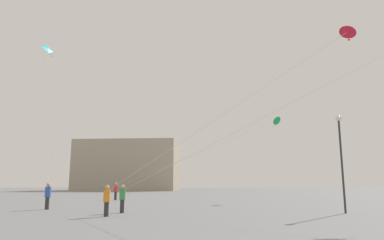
# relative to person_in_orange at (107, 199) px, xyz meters

# --- Properties ---
(person_in_orange) EXTENTS (0.36, 0.36, 1.65)m
(person_in_orange) POSITION_rel_person_in_orange_xyz_m (0.00, 0.00, 0.00)
(person_in_orange) COLOR #2D2D33
(person_in_orange) RESTS_ON ground_plane
(person_in_green) EXTENTS (0.36, 0.36, 1.66)m
(person_in_green) POSITION_rel_person_in_orange_xyz_m (0.28, 2.37, 0.00)
(person_in_green) COLOR #2D2D33
(person_in_green) RESTS_ON ground_plane
(person_in_red) EXTENTS (0.40, 0.40, 1.84)m
(person_in_red) POSITION_rel_person_in_orange_xyz_m (-4.32, 18.77, 0.10)
(person_in_red) COLOR #2D2D33
(person_in_red) RESTS_ON ground_plane
(person_in_blue) EXTENTS (0.39, 0.39, 1.77)m
(person_in_blue) POSITION_rel_person_in_orange_xyz_m (-5.44, 4.96, 0.07)
(person_in_blue) COLOR #2D2D33
(person_in_blue) RESTS_ON ground_plane
(kite_crimson_diamond) EXTENTS (13.41, 1.80, 8.61)m
(kite_crimson_diamond) POSITION_rel_person_in_orange_xyz_m (12.55, -1.19, 8.52)
(kite_crimson_diamond) COLOR red
(kite_cyan_delta) EXTENTS (4.37, 7.32, 13.20)m
(kite_cyan_delta) POSITION_rel_person_in_orange_xyz_m (-9.31, 11.46, 12.78)
(kite_cyan_delta) COLOR #1EB2C6
(kite_emerald_diamond) EXTENTS (17.82, 1.07, 7.55)m
(kite_emerald_diamond) POSITION_rel_person_in_orange_xyz_m (12.58, 18.50, 7.34)
(kite_emerald_diamond) COLOR green
(building_left_hall) EXTENTS (26.05, 15.70, 12.60)m
(building_left_hall) POSITION_rel_person_in_orange_xyz_m (-14.81, 72.70, 5.40)
(building_left_hall) COLOR #A39984
(building_left_hall) RESTS_ON ground_plane
(lamppost_east) EXTENTS (0.36, 0.36, 5.85)m
(lamppost_east) POSITION_rel_person_in_orange_xyz_m (13.46, 2.62, 2.93)
(lamppost_east) COLOR #2D2D30
(lamppost_east) RESTS_ON ground_plane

